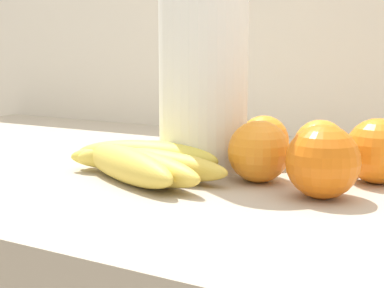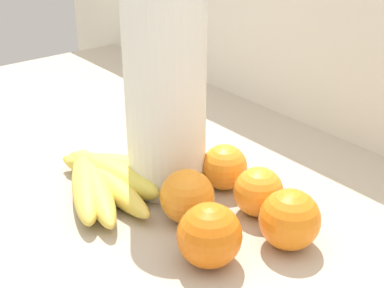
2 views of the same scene
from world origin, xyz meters
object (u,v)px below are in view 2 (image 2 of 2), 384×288
(orange_back_right, at_px, (187,197))
(orange_front, at_px, (258,192))
(orange_far_right, at_px, (224,167))
(paper_towel_roll, at_px, (165,90))
(orange_right, at_px, (209,235))
(banana_bunch, at_px, (106,178))
(orange_back_left, at_px, (290,219))

(orange_back_right, xyz_separation_m, orange_front, (0.05, 0.08, -0.00))
(orange_back_right, height_order, orange_far_right, orange_back_right)
(paper_towel_roll, bearing_deg, orange_back_right, -21.02)
(orange_back_right, relative_size, orange_front, 1.08)
(orange_front, xyz_separation_m, paper_towel_roll, (-0.14, -0.05, 0.11))
(orange_right, height_order, orange_back_right, orange_right)
(banana_bunch, distance_m, orange_front, 0.22)
(orange_right, bearing_deg, orange_front, 108.28)
(orange_back_left, relative_size, orange_far_right, 1.13)
(orange_right, height_order, paper_towel_roll, paper_towel_roll)
(orange_far_right, bearing_deg, banana_bunch, -126.14)
(orange_far_right, relative_size, paper_towel_roll, 0.21)
(banana_bunch, distance_m, orange_back_right, 0.14)
(banana_bunch, relative_size, orange_right, 2.92)
(orange_back_right, distance_m, orange_far_right, 0.10)
(banana_bunch, bearing_deg, orange_front, 35.39)
(banana_bunch, height_order, orange_back_left, orange_back_left)
(banana_bunch, bearing_deg, orange_back_left, 22.73)
(orange_back_left, height_order, paper_towel_roll, paper_towel_roll)
(banana_bunch, height_order, orange_right, orange_right)
(orange_front, height_order, paper_towel_roll, paper_towel_roll)
(orange_right, distance_m, orange_front, 0.12)
(orange_far_right, xyz_separation_m, orange_front, (0.08, -0.01, 0.00))
(banana_bunch, distance_m, orange_right, 0.22)
(orange_back_left, distance_m, orange_far_right, 0.15)
(orange_back_left, bearing_deg, banana_bunch, -157.27)
(orange_back_left, xyz_separation_m, orange_right, (-0.03, -0.10, 0.00))
(orange_back_right, relative_size, paper_towel_roll, 0.22)
(orange_right, relative_size, orange_back_right, 1.07)
(banana_bunch, xyz_separation_m, orange_back_left, (0.25, 0.10, 0.02))
(orange_right, xyz_separation_m, orange_far_right, (-0.12, 0.13, -0.01))
(orange_back_right, bearing_deg, orange_front, 61.11)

